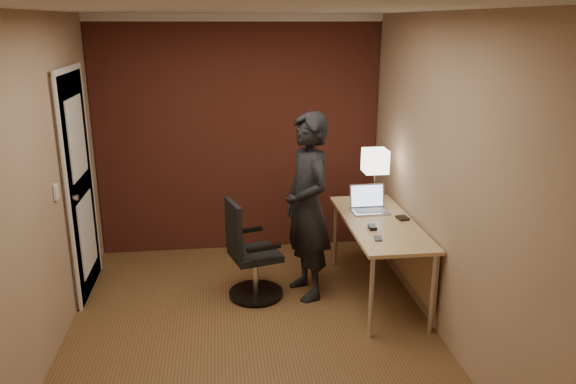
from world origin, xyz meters
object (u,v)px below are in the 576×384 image
at_px(desk_lamp, 375,162).
at_px(person, 307,207).
at_px(wallet, 403,218).
at_px(laptop, 369,204).
at_px(office_chair, 249,257).
at_px(mouse, 372,227).
at_px(desk, 387,234).
at_px(phone, 378,238).

relative_size(desk_lamp, person, 0.32).
bearing_deg(desk_lamp, wallet, -73.72).
height_order(laptop, wallet, laptop).
bearing_deg(office_chair, wallet, -3.67).
relative_size(mouse, person, 0.06).
relative_size(desk, office_chair, 1.65).
xyz_separation_m(mouse, wallet, (0.33, 0.21, -0.01)).
xyz_separation_m(phone, office_chair, (-1.02, 0.52, -0.33)).
xyz_separation_m(desk, office_chair, (-1.23, 0.10, -0.20)).
bearing_deg(person, wallet, 67.41).
bearing_deg(phone, wallet, 60.74).
bearing_deg(wallet, phone, -128.67).
bearing_deg(desk, wallet, 6.82).
bearing_deg(phone, desk_lamp, 86.36).
relative_size(desk, laptop, 4.46).
xyz_separation_m(desk_lamp, wallet, (0.14, -0.47, -0.41)).
distance_m(desk, desk_lamp, 0.73).
xyz_separation_m(phone, wallet, (0.35, 0.44, 0.01)).
bearing_deg(person, office_chair, -103.91).
distance_m(mouse, wallet, 0.40).
relative_size(desk_lamp, laptop, 1.59).
distance_m(phone, person, 0.74).
height_order(desk, laptop, laptop).
height_order(phone, office_chair, office_chair).
relative_size(wallet, person, 0.07).
distance_m(mouse, phone, 0.23).
relative_size(desk, desk_lamp, 2.80).
bearing_deg(mouse, desk, 46.69).
relative_size(phone, wallet, 1.05).
xyz_separation_m(laptop, person, (-0.61, -0.18, 0.05)).
height_order(desk_lamp, office_chair, desk_lamp).
relative_size(laptop, person, 0.20).
distance_m(office_chair, person, 0.69).
bearing_deg(desk, laptop, 108.43).
relative_size(wallet, office_chair, 0.12).
relative_size(phone, office_chair, 0.13).
distance_m(wallet, office_chair, 1.42).
xyz_separation_m(desk_lamp, mouse, (-0.20, -0.68, -0.40)).
xyz_separation_m(phone, person, (-0.50, 0.54, 0.11)).
bearing_deg(laptop, wallet, -49.66).
height_order(desk_lamp, mouse, desk_lamp).
bearing_deg(phone, mouse, 95.86).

